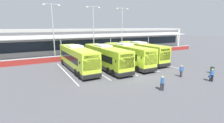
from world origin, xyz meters
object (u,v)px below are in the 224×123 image
Objects in this scene: pedestrian_in_dark_coat at (162,83)px; lamp_post_east at (122,28)px; coach_bus_right_centre at (141,53)px; coach_bus_centre at (127,55)px; pedestrian_with_handbag at (212,75)px; pedestrian_child at (181,71)px; lamp_post_centre at (93,28)px; lamp_post_west at (53,28)px; coach_bus_leftmost at (77,59)px; litter_bin at (212,70)px; coach_bus_left_centre at (106,58)px.

pedestrian_in_dark_coat is 0.15× the size of lamp_post_east.
coach_bus_right_centre is at bearing -99.02° from lamp_post_east.
lamp_post_east is at bearing 62.51° from coach_bus_centre.
pedestrian_with_handbag and pedestrian_child have the same top height.
lamp_post_centre is (-5.66, 9.93, 4.50)m from coach_bus_right_centre.
pedestrian_in_dark_coat is 0.15× the size of lamp_post_west.
lamp_post_east reaches higher than pedestrian_with_handbag.
coach_bus_leftmost is at bearing -80.61° from lamp_post_west.
pedestrian_in_dark_coat is (-3.13, -11.54, -0.91)m from coach_bus_centre.
lamp_post_west reaches higher than litter_bin.
coach_bus_centre is 4.30m from coach_bus_right_centre.
coach_bus_left_centre reaches higher than pedestrian_with_handbag.
pedestrian_child is 0.15× the size of lamp_post_east.
coach_bus_leftmost reaches higher than pedestrian_in_dark_coat.
litter_bin is at bearing -65.29° from lamp_post_centre.
lamp_post_west is (-5.96, 11.22, 4.50)m from coach_bus_left_centre.
coach_bus_left_centre is 7.52× the size of pedestrian_with_handbag.
coach_bus_left_centre is 12.53m from lamp_post_centre.
lamp_post_west is at bearing 122.43° from pedestrian_child.
coach_bus_leftmost reaches higher than pedestrian_child.
coach_bus_centre is 13.06m from litter_bin.
coach_bus_centre is 1.11× the size of lamp_post_west.
coach_bus_centre is at bearing 129.28° from litter_bin.
pedestrian_in_dark_coat is 0.15× the size of lamp_post_centre.
coach_bus_leftmost is at bearing 146.34° from litter_bin.
coach_bus_leftmost is 20.15m from litter_bin.
coach_bus_left_centre is (4.31, -1.26, 0.00)m from coach_bus_leftmost.
coach_bus_leftmost is 13.10× the size of litter_bin.
coach_bus_centre is 7.52× the size of pedestrian_in_dark_coat.
pedestrian_child reaches higher than litter_bin.
coach_bus_centre is 13.03m from pedestrian_with_handbag.
coach_bus_leftmost is at bearing 163.71° from coach_bus_left_centre.
lamp_post_west is 1.00× the size of lamp_post_centre.
coach_bus_leftmost is 8.57m from coach_bus_centre.
lamp_post_east is (5.60, 10.77, 4.50)m from coach_bus_centre.
coach_bus_right_centre is at bearing 17.44° from coach_bus_centre.
lamp_post_centre is at bearing 86.06° from pedestrian_in_dark_coat.
coach_bus_left_centre is 1.11× the size of lamp_post_centre.
lamp_post_east is (1.51, 9.48, 4.50)m from coach_bus_right_centre.
pedestrian_child is (11.20, -10.25, -0.91)m from coach_bus_leftmost.
coach_bus_leftmost is at bearing 113.06° from pedestrian_in_dark_coat.
pedestrian_with_handbag is 23.65m from lamp_post_east.
coach_bus_centre is at bearing -47.41° from lamp_post_west.
coach_bus_centre is 1.00× the size of coach_bus_right_centre.
coach_bus_centre is 1.11× the size of lamp_post_east.
coach_bus_right_centre is 14.75m from pedestrian_in_dark_coat.
coach_bus_left_centre reaches higher than pedestrian_child.
lamp_post_east reaches higher than litter_bin.
coach_bus_leftmost reaches higher than pedestrian_with_handbag.
lamp_post_west is (-14.60, 23.26, 5.43)m from pedestrian_with_handbag.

